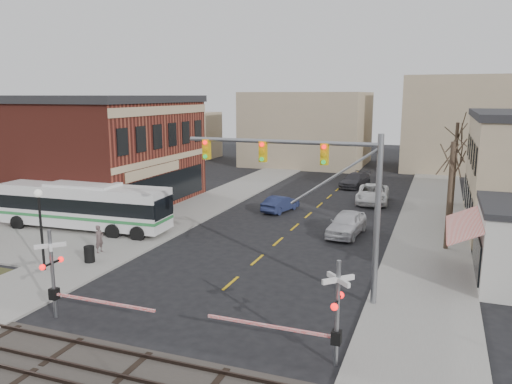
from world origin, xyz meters
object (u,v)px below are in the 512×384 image
rr_crossing_east (325,313)px  street_lamp (40,213)px  traffic_signal_mast (321,181)px  car_a (347,223)px  pedestrian_near (99,239)px  trash_bin (89,254)px  pedestrian_far (117,226)px  car_d (355,180)px  car_c (373,194)px  rr_crossing_west (61,276)px  car_b (280,204)px  transit_bus (84,205)px

rr_crossing_east → street_lamp: (-16.70, 3.99, 1.39)m
traffic_signal_mast → car_a: size_ratio=1.93×
street_lamp → pedestrian_near: size_ratio=2.66×
trash_bin → pedestrian_far: 5.22m
rr_crossing_east → car_a: 17.48m
rr_crossing_east → car_d: (-4.91, 36.04, -1.23)m
traffic_signal_mast → car_a: bearing=93.6°
rr_crossing_east → car_a: rr_crossing_east is taller
traffic_signal_mast → pedestrian_far: bearing=161.7°
street_lamp → car_a: size_ratio=0.92×
pedestrian_far → street_lamp: bearing=-156.1°
rr_crossing_east → car_c: 28.85m
rr_crossing_west → car_b: 23.04m
car_b → pedestrian_far: size_ratio=2.76×
car_d → rr_crossing_east: bearing=-70.1°
rr_crossing_west → rr_crossing_east: same height
traffic_signal_mast → street_lamp: traffic_signal_mast is taller
traffic_signal_mast → rr_crossing_west: bearing=-147.8°
transit_bus → car_c: (18.22, 16.88, -1.03)m
transit_bus → traffic_signal_mast: traffic_signal_mast is taller
traffic_signal_mast → car_a: traffic_signal_mast is taller
rr_crossing_west → rr_crossing_east: 11.57m
traffic_signal_mast → car_a: (-0.71, 11.41, -4.87)m
rr_crossing_west → car_c: (9.47, 29.12, -1.15)m
rr_crossing_west → pedestrian_far: 12.50m
rr_crossing_west → car_b: bearing=83.3°
car_a → car_d: 18.93m
traffic_signal_mast → rr_crossing_east: traffic_signal_mast is taller
pedestrian_near → pedestrian_far: 3.41m
car_c → rr_crossing_west: bearing=-112.3°
car_d → pedestrian_far: bearing=-103.3°
pedestrian_near → pedestrian_far: (-1.04, 3.25, -0.11)m
rr_crossing_east → car_c: size_ratio=0.95×
street_lamp → car_b: (7.82, 18.49, -2.68)m
car_d → pedestrian_near: 30.40m
car_a → car_d: size_ratio=0.97×
car_a → car_c: bearing=93.5°
car_a → car_c: 11.47m
street_lamp → car_c: 28.86m
street_lamp → car_a: 19.72m
rr_crossing_east → car_a: (-2.36, 17.28, -1.13)m
trash_bin → car_a: bearing=41.4°
trash_bin → car_a: 17.13m
rr_crossing_east → traffic_signal_mast: bearing=105.7°
traffic_signal_mast → trash_bin: traffic_signal_mast is taller
traffic_signal_mast → street_lamp: bearing=-172.9°
rr_crossing_west → car_c: rr_crossing_west is taller
car_c → pedestrian_near: (-13.72, -21.09, 0.16)m
car_c → pedestrian_near: pedestrian_near is taller
rr_crossing_east → pedestrian_far: 20.10m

